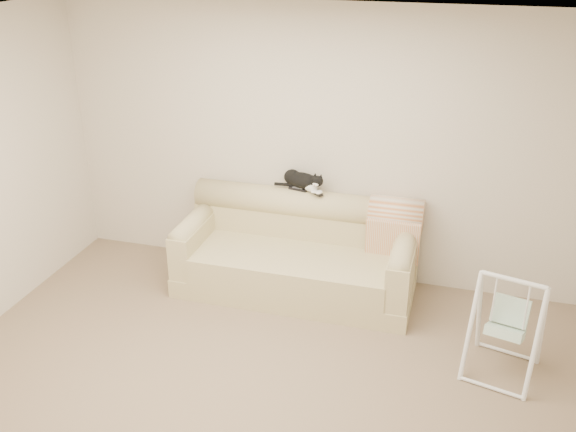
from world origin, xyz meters
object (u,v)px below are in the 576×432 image
at_px(sofa, 298,254).
at_px(remote_b, 316,192).
at_px(remote_a, 298,189).
at_px(baby_swing, 507,326).
at_px(tuxedo_cat, 303,180).

xyz_separation_m(sofa, remote_b, (0.12, 0.21, 0.56)).
bearing_deg(sofa, remote_a, 105.12).
xyz_separation_m(remote_a, remote_b, (0.18, -0.04, -0.00)).
bearing_deg(baby_swing, tuxedo_cat, 150.71).
height_order(remote_a, remote_b, remote_a).
bearing_deg(remote_b, sofa, -118.73).
height_order(remote_a, tuxedo_cat, tuxedo_cat).
height_order(remote_b, tuxedo_cat, tuxedo_cat).
xyz_separation_m(remote_a, tuxedo_cat, (0.04, 0.01, 0.08)).
bearing_deg(remote_a, remote_b, -11.43).
bearing_deg(remote_b, remote_a, 168.57).
bearing_deg(baby_swing, sofa, 156.74).
distance_m(sofa, remote_a, 0.62).
relative_size(sofa, tuxedo_cat, 4.41).
height_order(sofa, baby_swing, sofa).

